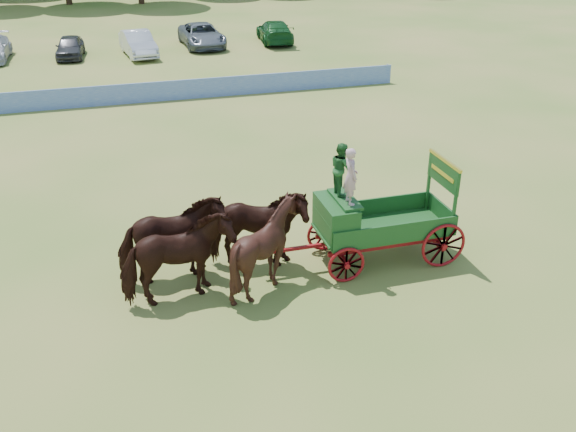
# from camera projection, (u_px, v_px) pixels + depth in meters

# --- Properties ---
(ground) EXTENTS (160.00, 160.00, 0.00)m
(ground) POSITION_uv_depth(u_px,v_px,m) (269.00, 266.00, 18.91)
(ground) COLOR olive
(ground) RESTS_ON ground
(horse_lead_left) EXTENTS (3.13, 1.84, 2.48)m
(horse_lead_left) POSITION_uv_depth(u_px,v_px,m) (177.00, 260.00, 16.77)
(horse_lead_left) COLOR #33130E
(horse_lead_left) RESTS_ON ground
(horse_lead_right) EXTENTS (3.08, 1.68, 2.48)m
(horse_lead_right) POSITION_uv_depth(u_px,v_px,m) (172.00, 241.00, 17.72)
(horse_lead_right) COLOR #33130E
(horse_lead_right) RESTS_ON ground
(horse_wheel_left) EXTENTS (2.44, 2.22, 2.49)m
(horse_wheel_left) POSITION_uv_depth(u_px,v_px,m) (266.00, 247.00, 17.37)
(horse_wheel_left) COLOR #33130E
(horse_wheel_left) RESTS_ON ground
(horse_wheel_right) EXTENTS (3.17, 1.97, 2.48)m
(horse_wheel_right) POSITION_uv_depth(u_px,v_px,m) (256.00, 229.00, 18.32)
(horse_wheel_right) COLOR #33130E
(horse_wheel_right) RESTS_ON ground
(farm_dray) EXTENTS (6.00, 2.00, 3.77)m
(farm_dray) POSITION_uv_depth(u_px,v_px,m) (361.00, 212.00, 18.43)
(farm_dray) COLOR #A41017
(farm_dray) RESTS_ON ground
(sponsor_banner) EXTENTS (26.00, 0.08, 1.05)m
(sponsor_banner) POSITION_uv_depth(u_px,v_px,m) (164.00, 91.00, 33.87)
(sponsor_banner) COLOR #204EAF
(sponsor_banner) RESTS_ON ground
(parked_cars) EXTENTS (37.24, 7.65, 1.64)m
(parked_cars) POSITION_uv_depth(u_px,v_px,m) (49.00, 47.00, 42.63)
(parked_cars) COLOR silver
(parked_cars) RESTS_ON ground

